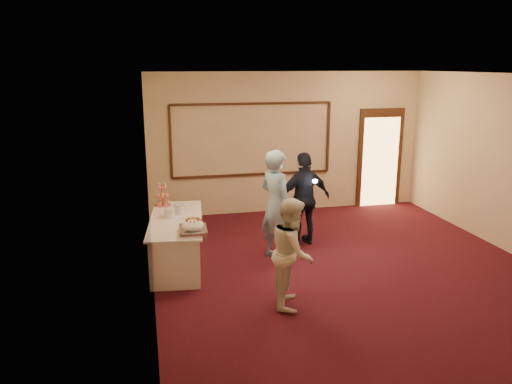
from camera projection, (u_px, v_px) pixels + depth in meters
floor at (349, 271)px, 7.79m from camera, size 7.00×7.00×0.00m
room_walls at (356, 143)px, 7.29m from camera, size 6.04×7.04×3.02m
wall_molding at (252, 140)px, 10.50m from camera, size 3.45×0.04×1.55m
doorway at (380, 158)px, 11.24m from camera, size 1.05×0.07×2.20m
buffet_table at (177, 241)px, 7.99m from camera, size 1.02×2.16×0.77m
pavlova_tray at (193, 227)px, 7.20m from camera, size 0.41×0.57×0.20m
cupcake_stand at (162, 197)px, 8.61m from camera, size 0.29×0.29×0.43m
plate_stack_a at (170, 213)px, 7.93m from camera, size 0.19×0.19×0.15m
plate_stack_b at (180, 209)px, 8.13m from camera, size 0.20×0.20×0.16m
tart at (194, 221)px, 7.66m from camera, size 0.29×0.29×0.06m
man at (276, 205)px, 8.11m from camera, size 0.69×0.79×1.83m
woman at (292, 252)px, 6.58m from camera, size 0.74×0.85×1.47m
guest at (304, 199)px, 8.80m from camera, size 1.03×0.56×1.67m
camera_flash at (315, 181)px, 8.47m from camera, size 0.08×0.06×0.05m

